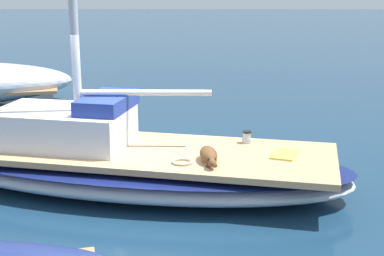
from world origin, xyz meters
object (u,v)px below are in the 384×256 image
(dog_brown, at_px, (209,155))
(deck_winch, at_px, (247,137))
(deck_towel, at_px, (284,154))
(sailboat_main, at_px, (132,167))
(coiled_rope, at_px, (182,162))

(dog_brown, xyz_separation_m, deck_winch, (1.04, -0.66, -0.01))
(dog_brown, distance_m, deck_towel, 1.26)
(sailboat_main, distance_m, dog_brown, 1.51)
(sailboat_main, distance_m, deck_winch, 2.00)
(sailboat_main, bearing_deg, coiled_rope, -131.00)
(coiled_rope, relative_size, deck_towel, 0.58)
(sailboat_main, distance_m, coiled_rope, 1.19)
(sailboat_main, bearing_deg, deck_winch, -79.93)
(coiled_rope, bearing_deg, dog_brown, -82.96)
(sailboat_main, bearing_deg, dog_brown, -118.92)
(sailboat_main, xyz_separation_m, deck_winch, (0.34, -1.93, 0.42))
(dog_brown, relative_size, deck_winch, 4.54)
(dog_brown, bearing_deg, deck_winch, -32.41)
(deck_winch, height_order, coiled_rope, deck_winch)
(dog_brown, distance_m, coiled_rope, 0.42)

